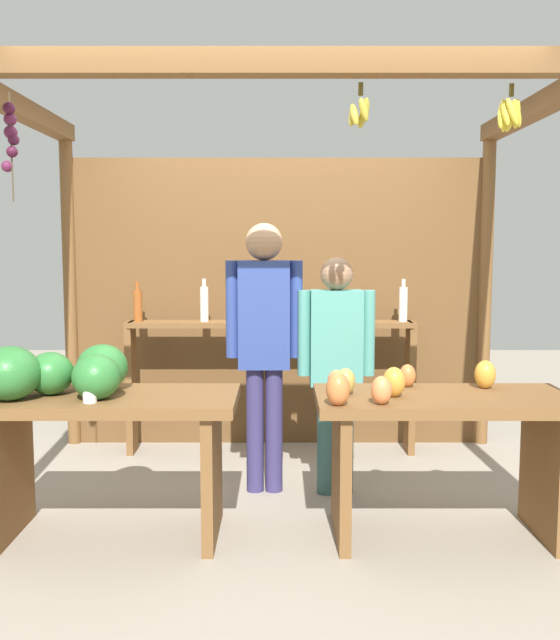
% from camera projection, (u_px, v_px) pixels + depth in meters
% --- Properties ---
extents(ground_plane, '(12.00, 12.00, 0.00)m').
position_uv_depth(ground_plane, '(280.00, 487.00, 4.59)').
color(ground_plane, gray).
rests_on(ground_plane, ground).
extents(market_stall, '(3.35, 2.18, 2.48)m').
position_uv_depth(market_stall, '(280.00, 264.00, 4.94)').
color(market_stall, brown).
rests_on(market_stall, ground).
extents(fruit_counter_left, '(1.36, 0.64, 1.05)m').
position_uv_depth(fruit_counter_left, '(92.00, 409.00, 3.74)').
color(fruit_counter_left, brown).
rests_on(fruit_counter_left, ground).
extents(fruit_counter_right, '(1.36, 0.64, 0.94)m').
position_uv_depth(fruit_counter_right, '(441.00, 430.00, 3.76)').
color(fruit_counter_right, brown).
rests_on(fruit_counter_right, ground).
extents(bottle_shelf_unit, '(2.15, 0.22, 1.35)m').
position_uv_depth(bottle_shelf_unit, '(275.00, 349.00, 5.28)').
color(bottle_shelf_unit, brown).
rests_on(bottle_shelf_unit, ground).
extents(vendor_man, '(0.48, 0.23, 1.70)m').
position_uv_depth(vendor_man, '(267.00, 331.00, 4.42)').
color(vendor_man, navy).
rests_on(vendor_man, ground).
extents(vendor_woman, '(0.48, 0.20, 1.49)m').
position_uv_depth(vendor_woman, '(339.00, 355.00, 4.39)').
color(vendor_woman, '#345F5D').
rests_on(vendor_woman, ground).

